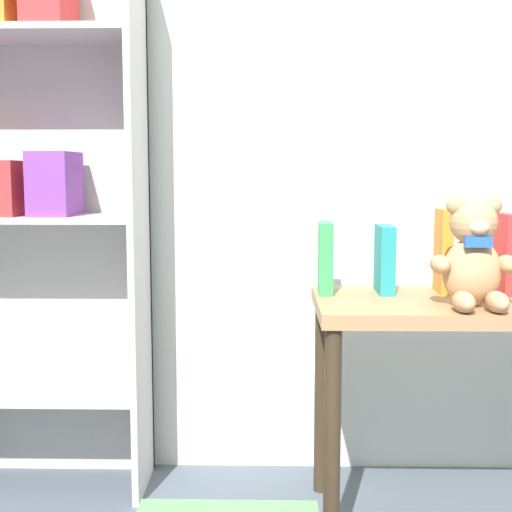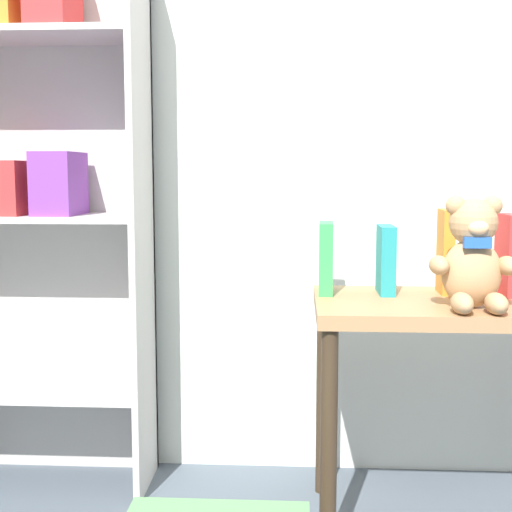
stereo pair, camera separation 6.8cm
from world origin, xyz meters
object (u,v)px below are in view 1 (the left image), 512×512
at_px(book_standing_orange, 443,251).
at_px(book_standing_red, 505,254).
at_px(book_standing_green, 325,257).
at_px(display_table, 451,335).
at_px(book_standing_teal, 385,259).
at_px(teddy_bear, 473,257).
at_px(bookshelf_side, 36,182).

xyz_separation_m(book_standing_orange, book_standing_red, (0.16, -0.02, -0.01)).
relative_size(book_standing_green, book_standing_orange, 0.84).
bearing_deg(display_table, book_standing_green, 163.49).
relative_size(book_standing_orange, book_standing_red, 1.05).
distance_m(display_table, book_standing_teal, 0.26).
distance_m(display_table, book_standing_orange, 0.23).
distance_m(display_table, teddy_bear, 0.24).
bearing_deg(teddy_bear, book_standing_red, 54.73).
relative_size(book_standing_teal, book_standing_red, 0.85).
xyz_separation_m(display_table, teddy_bear, (0.02, -0.11, 0.22)).
xyz_separation_m(display_table, book_standing_red, (0.16, 0.09, 0.20)).
height_order(display_table, book_standing_orange, book_standing_orange).
distance_m(display_table, book_standing_red, 0.27).
relative_size(bookshelf_side, display_table, 2.29).
relative_size(display_table, book_standing_green, 3.67).
bearing_deg(display_table, book_standing_teal, 149.57).
xyz_separation_m(book_standing_green, book_standing_orange, (0.32, 0.01, 0.02)).
bearing_deg(book_standing_red, teddy_bear, -126.65).
bearing_deg(book_standing_red, display_table, -152.33).
xyz_separation_m(bookshelf_side, book_standing_teal, (0.98, -0.14, -0.20)).
relative_size(book_standing_teal, book_standing_orange, 0.81).
xyz_separation_m(book_standing_green, book_standing_red, (0.47, -0.01, 0.01)).
xyz_separation_m(bookshelf_side, book_standing_orange, (1.14, -0.13, -0.18)).
xyz_separation_m(book_standing_green, book_standing_teal, (0.16, -0.00, -0.00)).
relative_size(display_table, book_standing_teal, 3.84).
relative_size(book_standing_green, book_standing_red, 0.89).
height_order(bookshelf_side, book_standing_red, bookshelf_side).
bearing_deg(teddy_bear, book_standing_green, 149.35).
bearing_deg(book_standing_teal, book_standing_green, 179.55).
height_order(book_standing_teal, book_standing_orange, book_standing_orange).
height_order(display_table, book_standing_red, book_standing_red).
xyz_separation_m(teddy_bear, book_standing_red, (0.14, 0.19, -0.02)).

